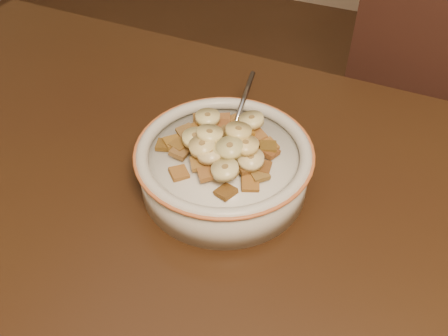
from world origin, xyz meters
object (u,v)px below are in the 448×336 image
at_px(chair, 416,199).
at_px(cereal_bowl, 224,171).
at_px(table, 240,305).
at_px(spoon, 231,136).

distance_m(chair, cereal_bowl, 0.53).
height_order(chair, cereal_bowl, chair).
distance_m(table, chair, 0.59).
bearing_deg(table, cereal_bowl, 120.32).
distance_m(table, spoon, 0.21).
relative_size(table, chair, 1.46).
xyz_separation_m(chair, spoon, (-0.27, -0.32, 0.33)).
bearing_deg(spoon, chair, -137.53).
relative_size(chair, cereal_bowl, 4.58).
bearing_deg(spoon, cereal_bowl, 90.00).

